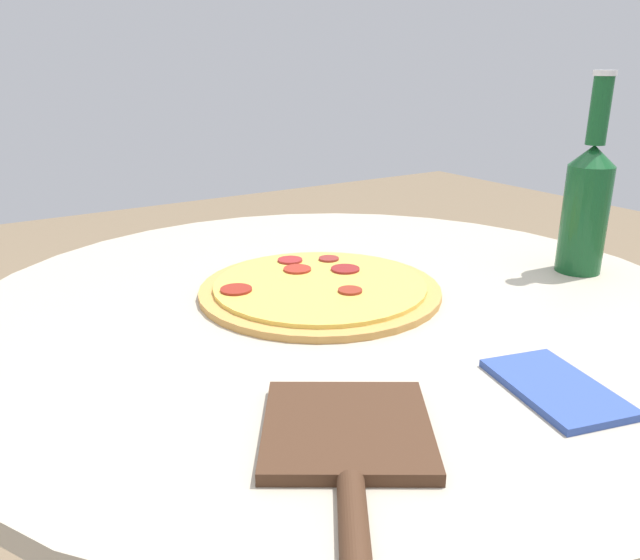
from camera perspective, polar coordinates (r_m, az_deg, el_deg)
The scene contains 5 objects.
table at distance 0.94m, azimuth 1.56°, elevation -10.11°, with size 1.04×1.04×0.74m.
pizza at distance 0.89m, azimuth -0.03°, elevation -0.73°, with size 0.34×0.34×0.02m.
beer_bottle at distance 1.04m, azimuth 23.20°, elevation 6.63°, with size 0.07×0.07×0.30m.
pizza_paddle at distance 0.55m, azimuth 2.58°, elevation -14.74°, with size 0.27×0.22×0.02m.
napkin at distance 0.68m, azimuth 20.74°, elevation -9.20°, with size 0.16×0.12×0.01m.
Camera 1 is at (-0.67, 0.46, 1.05)m, focal length 35.00 mm.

